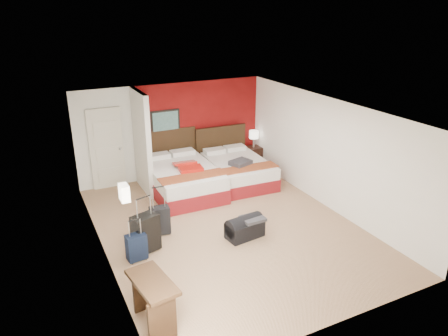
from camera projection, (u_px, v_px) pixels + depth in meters
ground at (227, 227)px, 8.83m from camera, size 6.50×6.50×0.00m
room_walls at (139, 160)px, 8.98m from camera, size 5.02×6.52×2.50m
red_accent_panel at (199, 127)px, 11.38m from camera, size 3.50×0.04×2.50m
partition_wall at (142, 143)px, 10.14m from camera, size 0.12×1.20×2.50m
entry_door at (107, 149)px, 10.41m from camera, size 0.82×0.06×2.05m
bed_left at (183, 180)px, 10.34m from camera, size 1.58×2.24×0.66m
bed_right at (238, 171)px, 10.96m from camera, size 1.49×2.06×0.60m
red_suitcase_open at (188, 166)px, 10.16m from camera, size 0.63×0.81×0.09m
jacket_bundle at (240, 163)px, 10.54m from camera, size 0.59×0.52×0.12m
nightstand at (253, 156)px, 12.10m from camera, size 0.41×0.41×0.56m
table_lamp at (254, 139)px, 11.91m from camera, size 0.32×0.32×0.48m
suitcase_black at (146, 234)px, 7.85m from camera, size 0.55×0.43×0.72m
suitcase_charcoal at (160, 222)px, 8.47m from camera, size 0.41×0.28×0.57m
suitcase_navy at (137, 248)px, 7.61m from camera, size 0.38×0.26×0.49m
duffel_bag at (245, 229)px, 8.40m from camera, size 0.78×0.49×0.37m
jacket_draped at (253, 218)px, 8.34m from camera, size 0.46×0.39×0.06m
desk at (154, 303)px, 6.02m from camera, size 0.58×0.97×0.76m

